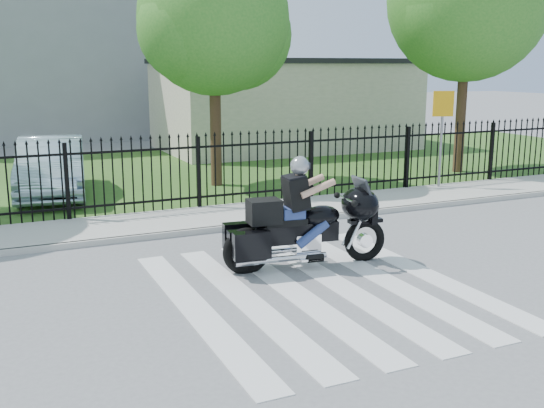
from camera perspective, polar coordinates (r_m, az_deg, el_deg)
name	(u,v)px	position (r m, az deg, el deg)	size (l,w,h in m)	color
ground	(319,290)	(10.03, 4.24, -7.69)	(120.00, 120.00, 0.00)	slate
crosswalk	(319,290)	(10.03, 4.24, -7.66)	(5.00, 5.50, 0.01)	silver
sidewalk	(213,218)	(14.42, -5.29, -1.24)	(40.00, 2.00, 0.12)	#ADAAA3
curb	(229,228)	(13.50, -3.89, -2.15)	(40.00, 0.12, 0.12)	#ADAAA3
grass_strip	(142,173)	(21.04, -11.58, 2.72)	(40.00, 12.00, 0.02)	#2D551D
iron_fence	(199,174)	(15.18, -6.60, 2.66)	(26.00, 0.04, 1.80)	black
tree_mid	(214,20)	(18.33, -5.26, 16.14)	(4.20, 4.20, 6.78)	#382316
tree_right	(468,1)	(21.58, 17.16, 17.01)	(5.00, 5.00, 7.90)	#382316
building_low	(284,106)	(26.92, 1.09, 8.74)	(10.00, 6.00, 3.50)	beige
building_low_roof	(284,61)	(26.87, 1.11, 12.68)	(10.20, 6.20, 0.20)	black
building_tall	(8,11)	(34.39, -22.61, 15.70)	(15.00, 10.00, 12.00)	gray
motorcycle_rider	(303,221)	(10.91, 2.75, -1.56)	(2.99, 1.13, 1.98)	black
parked_car	(52,167)	(17.87, -19.14, 3.17)	(1.64, 4.71, 1.55)	#AAC7D6
traffic_sign	(443,119)	(18.09, 15.04, 7.38)	(0.56, 0.23, 2.63)	gray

